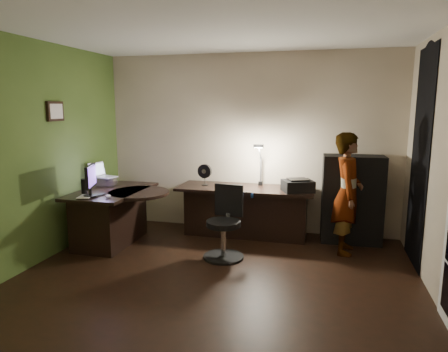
% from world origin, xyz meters
% --- Properties ---
extents(floor, '(4.50, 4.00, 0.01)m').
position_xyz_m(floor, '(0.00, 0.00, -0.01)').
color(floor, black).
rests_on(floor, ground).
extents(ceiling, '(4.50, 4.00, 0.01)m').
position_xyz_m(ceiling, '(0.00, 0.00, 2.71)').
color(ceiling, silver).
rests_on(ceiling, floor).
extents(wall_back, '(4.50, 0.01, 2.70)m').
position_xyz_m(wall_back, '(0.00, 2.00, 1.35)').
color(wall_back, '#BAA88D').
rests_on(wall_back, floor).
extents(wall_front, '(4.50, 0.01, 2.70)m').
position_xyz_m(wall_front, '(0.00, -2.00, 1.35)').
color(wall_front, '#BAA88D').
rests_on(wall_front, floor).
extents(wall_left, '(0.01, 4.00, 2.70)m').
position_xyz_m(wall_left, '(-2.25, 0.00, 1.35)').
color(wall_left, '#BAA88D').
rests_on(wall_left, floor).
extents(green_wall_overlay, '(0.00, 4.00, 2.70)m').
position_xyz_m(green_wall_overlay, '(-2.24, 0.00, 1.35)').
color(green_wall_overlay, '#476427').
rests_on(green_wall_overlay, floor).
extents(arched_doorway, '(0.01, 0.90, 2.60)m').
position_xyz_m(arched_doorway, '(2.24, 1.15, 1.30)').
color(arched_doorway, black).
rests_on(arched_doorway, floor).
extents(framed_picture, '(0.04, 0.30, 0.25)m').
position_xyz_m(framed_picture, '(-2.22, 0.45, 1.85)').
color(framed_picture, black).
rests_on(framed_picture, wall_left).
extents(desk_left, '(0.82, 1.33, 0.77)m').
position_xyz_m(desk_left, '(-1.71, 0.86, 0.38)').
color(desk_left, black).
rests_on(desk_left, floor).
extents(desk_right, '(1.98, 0.69, 0.74)m').
position_xyz_m(desk_right, '(0.03, 1.61, 0.37)').
color(desk_right, black).
rests_on(desk_right, floor).
extents(cabinet, '(0.84, 0.45, 1.24)m').
position_xyz_m(cabinet, '(1.54, 1.76, 0.62)').
color(cabinet, black).
rests_on(cabinet, floor).
extents(laptop_stand, '(0.30, 0.27, 0.11)m').
position_xyz_m(laptop_stand, '(-1.94, 1.11, 0.83)').
color(laptop_stand, silver).
rests_on(laptop_stand, desk_left).
extents(laptop, '(0.37, 0.36, 0.21)m').
position_xyz_m(laptop, '(-1.94, 1.11, 1.00)').
color(laptop, silver).
rests_on(laptop, laptop_stand).
extents(monitor, '(0.23, 0.45, 0.29)m').
position_xyz_m(monitor, '(-1.75, 0.40, 0.92)').
color(monitor, black).
rests_on(monitor, desk_left).
extents(mouse, '(0.08, 0.10, 0.03)m').
position_xyz_m(mouse, '(-1.50, 0.40, 0.79)').
color(mouse, silver).
rests_on(mouse, desk_left).
extents(phone, '(0.10, 0.15, 0.01)m').
position_xyz_m(phone, '(-1.68, 0.52, 0.78)').
color(phone, black).
rests_on(phone, desk_left).
extents(pen, '(0.09, 0.11, 0.01)m').
position_xyz_m(pen, '(-1.02, 0.49, 0.78)').
color(pen, black).
rests_on(pen, desk_left).
extents(speaker, '(0.08, 0.08, 0.19)m').
position_xyz_m(speaker, '(-1.93, 0.54, 0.87)').
color(speaker, black).
rests_on(speaker, desk_left).
extents(notepad, '(0.20, 0.25, 0.01)m').
position_xyz_m(notepad, '(-1.79, 0.35, 0.78)').
color(notepad, silver).
rests_on(notepad, desk_left).
extents(desk_fan, '(0.22, 0.14, 0.32)m').
position_xyz_m(desk_fan, '(-0.59, 1.62, 0.90)').
color(desk_fan, black).
rests_on(desk_fan, desk_right).
extents(headphones, '(0.17, 0.08, 0.08)m').
position_xyz_m(headphones, '(0.18, 1.00, 0.78)').
color(headphones, navy).
rests_on(headphones, desk_right).
extents(printer, '(0.50, 0.45, 0.18)m').
position_xyz_m(printer, '(0.79, 1.52, 0.83)').
color(printer, black).
rests_on(printer, desk_right).
extents(desk_lamp, '(0.22, 0.33, 0.68)m').
position_xyz_m(desk_lamp, '(0.22, 1.83, 1.08)').
color(desk_lamp, black).
rests_on(desk_lamp, desk_right).
extents(office_chair, '(0.56, 0.56, 0.92)m').
position_xyz_m(office_chair, '(-0.06, 0.69, 0.46)').
color(office_chair, black).
rests_on(office_chair, floor).
extents(person, '(0.41, 0.59, 1.59)m').
position_xyz_m(person, '(1.44, 1.30, 0.79)').
color(person, '#D8A88C').
rests_on(person, floor).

